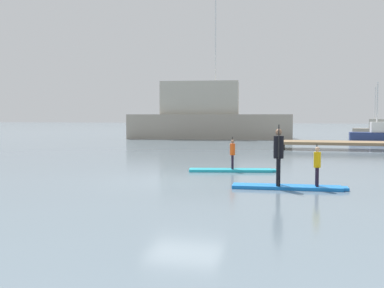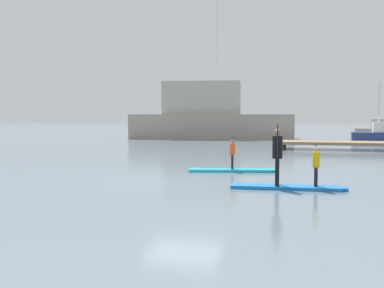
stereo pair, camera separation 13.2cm
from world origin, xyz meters
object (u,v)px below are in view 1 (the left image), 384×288
fishing_boat_white_large (207,118)px  paddleboard_near (232,170)px  paddler_child_front (317,164)px  paddler_child_solo (233,153)px  motor_boat_small_navy (382,130)px  paddler_adult (279,153)px  trawler_grey_distant (380,134)px  paddleboard_far (289,187)px

fishing_boat_white_large → paddleboard_near: bearing=-75.9°
paddler_child_front → paddler_child_solo: bearing=129.5°
motor_boat_small_navy → paddler_adult: bearing=-102.9°
paddleboard_near → trawler_grey_distant: 25.60m
paddler_child_solo → trawler_grey_distant: (9.09, 23.91, -0.15)m
fishing_boat_white_large → paddler_child_front: bearing=-72.0°
paddler_child_solo → paddleboard_far: paddler_child_solo is taller
paddleboard_far → fishing_boat_white_large: fishing_boat_white_large is taller
paddler_adult → paddler_child_front: size_ratio=1.47×
fishing_boat_white_large → paddler_child_solo: bearing=-75.9°
paddleboard_far → fishing_boat_white_large: bearing=106.5°
paddleboard_near → trawler_grey_distant: trawler_grey_distant is taller
paddler_child_solo → paddler_child_front: size_ratio=1.01×
paddler_child_solo → motor_boat_small_navy: size_ratio=0.19×
paddler_child_front → trawler_grey_distant: (6.02, 27.63, -0.16)m
paddleboard_near → motor_boat_small_navy: (11.12, 36.20, 0.58)m
paddler_child_front → paddleboard_far: bearing=-175.6°
paddler_child_front → fishing_boat_white_large: bearing=108.0°
paddler_adult → paddler_child_front: (1.11, 0.09, -0.31)m
paddler_child_solo → paddleboard_near: bearing=-104.2°
motor_boat_small_navy → trawler_grey_distant: 12.44m
paddler_child_front → paddleboard_near: bearing=129.6°
paddleboard_near → paddler_adult: 4.39m
paddleboard_far → paddler_child_front: (0.80, 0.06, 0.70)m
paddler_child_front → fishing_boat_white_large: (-9.41, 28.98, 1.24)m
paddler_adult → trawler_grey_distant: (7.14, 27.72, -0.47)m
paddler_child_solo → trawler_grey_distant: trawler_grey_distant is taller
paddler_child_solo → paddleboard_far: size_ratio=0.37×
paddleboard_near → paddleboard_far: 4.40m
paddler_child_solo → paddler_child_front: 4.82m
paddler_adult → paddleboard_near: bearing=117.3°
paddler_child_front → trawler_grey_distant: size_ratio=0.24×
paddleboard_near → trawler_grey_distant: size_ratio=0.68×
paddler_child_solo → motor_boat_small_navy: 37.85m
paddleboard_near → motor_boat_small_navy: size_ratio=0.53×
paddleboard_near → fishing_boat_white_large: bearing=104.1°
paddleboard_far → trawler_grey_distant: 28.52m
paddler_adult → motor_boat_small_navy: size_ratio=0.28×
paddler_child_front → paddler_adult: bearing=-175.5°
paddler_adult → fishing_boat_white_large: (-8.30, 29.07, 0.93)m
paddler_child_front → fishing_boat_white_large: size_ratio=0.08×
paddleboard_near → fishing_boat_white_large: fishing_boat_white_large is taller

